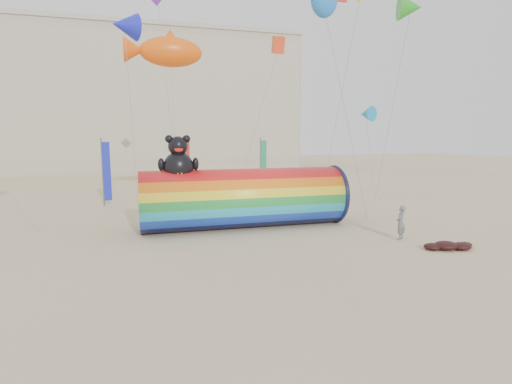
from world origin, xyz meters
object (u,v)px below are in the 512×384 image
object	(u,v)px
windsock_assembly	(244,197)
fabric_bundle	(449,246)
kite_handler	(401,223)
hotel_building	(93,101)

from	to	relation	value
windsock_assembly	fabric_bundle	xyz separation A→B (m)	(8.31, -7.20, -1.66)
kite_handler	windsock_assembly	bearing A→B (deg)	-74.63
hotel_building	kite_handler	world-z (taller)	hotel_building
hotel_building	fabric_bundle	bearing A→B (deg)	-67.30
hotel_building	windsock_assembly	distance (m)	44.85
windsock_assembly	kite_handler	size ratio (longest dim) A/B	6.63
windsock_assembly	kite_handler	xyz separation A→B (m)	(7.17, -5.02, -0.93)
windsock_assembly	hotel_building	bearing A→B (deg)	106.33
hotel_building	windsock_assembly	bearing A→B (deg)	-73.67
hotel_building	kite_handler	bearing A→B (deg)	-67.53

